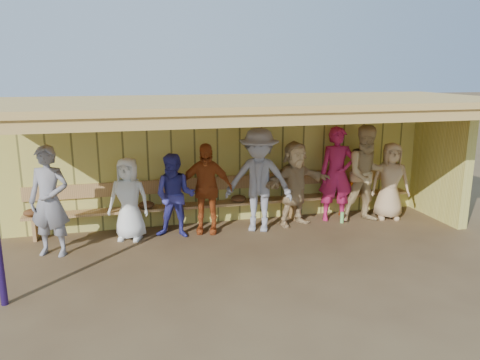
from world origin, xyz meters
name	(u,v)px	position (x,y,z in m)	size (l,w,h in m)	color
ground	(245,242)	(0.00, 0.00, 0.00)	(90.00, 90.00, 0.00)	brown
player_a	(50,201)	(-3.19, 0.24, 0.91)	(0.66, 0.44, 1.82)	gray
player_b	(129,199)	(-1.95, 0.68, 0.74)	(0.73, 0.47, 1.49)	white
player_c	(175,196)	(-1.14, 0.59, 0.77)	(0.74, 0.58, 1.53)	#39399C
player_d	(206,188)	(-0.56, 0.70, 0.84)	(0.99, 0.41, 1.68)	#B04B1C
player_e	(259,180)	(0.42, 0.57, 0.97)	(1.25, 0.72, 1.94)	#919199
player_f	(295,183)	(1.19, 0.73, 0.83)	(1.53, 0.49, 1.65)	tan
player_g	(337,174)	(2.09, 0.77, 0.95)	(0.69, 0.45, 1.89)	#B21C4F
player_h	(390,181)	(3.19, 0.60, 0.78)	(0.76, 0.50, 1.56)	tan
player_extra	(367,174)	(2.64, 0.56, 0.96)	(0.94, 0.73, 1.93)	tan
dugout_structure	(256,141)	(0.39, 0.69, 1.69)	(8.80, 3.20, 2.50)	#D6CB5B
bench	(230,197)	(0.00, 1.12, 0.53)	(7.60, 0.34, 0.93)	tan
dugout_equipment	(186,204)	(-0.90, 0.99, 0.49)	(7.30, 0.62, 0.80)	orange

